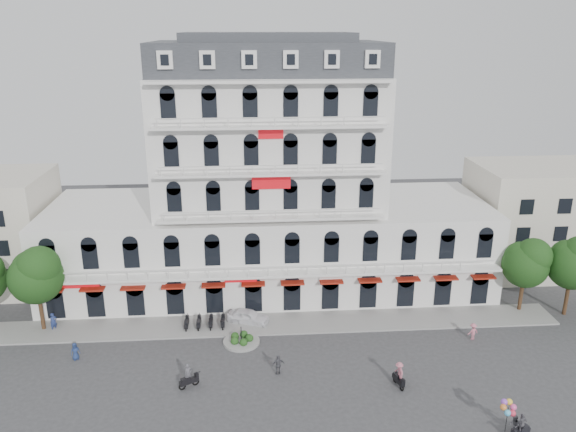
# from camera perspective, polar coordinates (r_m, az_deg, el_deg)

# --- Properties ---
(ground) EXTENTS (120.00, 120.00, 0.00)m
(ground) POSITION_cam_1_polar(r_m,az_deg,el_deg) (45.55, -0.87, -16.54)
(ground) COLOR #38383A
(ground) RESTS_ON ground
(sidewalk) EXTENTS (53.00, 4.00, 0.16)m
(sidewalk) POSITION_cam_1_polar(r_m,az_deg,el_deg) (53.11, -1.44, -10.88)
(sidewalk) COLOR gray
(sidewalk) RESTS_ON ground
(main_building) EXTENTS (45.00, 15.00, 25.80)m
(main_building) POSITION_cam_1_polar(r_m,az_deg,el_deg) (57.57, -1.94, 2.19)
(main_building) COLOR silver
(main_building) RESTS_ON ground
(flank_building_east) EXTENTS (14.00, 10.00, 12.00)m
(flank_building_east) POSITION_cam_1_polar(r_m,az_deg,el_deg) (68.59, 23.94, -0.19)
(flank_building_east) COLOR beige
(flank_building_east) RESTS_ON ground
(traffic_island) EXTENTS (3.20, 3.20, 1.60)m
(traffic_island) POSITION_cam_1_polar(r_m,az_deg,el_deg) (50.41, -4.76, -12.47)
(traffic_island) COLOR gray
(traffic_island) RESTS_ON ground
(parked_scooter_row) EXTENTS (4.40, 1.80, 1.10)m
(parked_scooter_row) POSITION_cam_1_polar(r_m,az_deg,el_deg) (53.12, -8.42, -11.19)
(parked_scooter_row) COLOR black
(parked_scooter_row) RESTS_ON ground
(tree_west_inner) EXTENTS (4.76, 4.76, 8.25)m
(tree_west_inner) POSITION_cam_1_polar(r_m,az_deg,el_deg) (54.40, -24.24, -5.32)
(tree_west_inner) COLOR #382314
(tree_west_inner) RESTS_ON ground
(tree_east_inner) EXTENTS (4.40, 4.37, 7.57)m
(tree_east_inner) POSITION_cam_1_polar(r_m,az_deg,el_deg) (57.84, 23.08, -4.26)
(tree_east_inner) COLOR #382314
(tree_east_inner) RESTS_ON ground
(tree_east_outer) EXTENTS (4.65, 4.65, 8.05)m
(tree_east_outer) POSITION_cam_1_polar(r_m,az_deg,el_deg) (58.85, 27.03, -4.10)
(tree_east_outer) COLOR #382314
(tree_east_outer) RESTS_ON ground
(parked_car) EXTENTS (4.24, 2.82, 1.34)m
(parked_car) POSITION_cam_1_polar(r_m,az_deg,el_deg) (53.23, -4.06, -10.13)
(parked_car) COLOR white
(parked_car) RESTS_ON ground
(rider_west) EXTENTS (1.55, 1.03, 2.05)m
(rider_west) POSITION_cam_1_polar(r_m,az_deg,el_deg) (45.16, -10.06, -15.83)
(rider_west) COLOR black
(rider_west) RESTS_ON ground
(rider_northeast) EXTENTS (1.61, 0.91, 2.00)m
(rider_northeast) POSITION_cam_1_polar(r_m,az_deg,el_deg) (42.87, 22.61, -19.16)
(rider_northeast) COLOR black
(rider_northeast) RESTS_ON ground
(rider_center) EXTENTS (0.83, 1.68, 2.11)m
(rider_center) POSITION_cam_1_polar(r_m,az_deg,el_deg) (45.31, 11.20, -15.45)
(rider_center) COLOR black
(rider_center) RESTS_ON ground
(pedestrian_left) EXTENTS (0.89, 0.79, 1.52)m
(pedestrian_left) POSITION_cam_1_polar(r_m,az_deg,el_deg) (50.94, -20.81, -12.73)
(pedestrian_left) COLOR navy
(pedestrian_left) RESTS_ON ground
(pedestrian_mid) EXTENTS (1.07, 0.63, 1.71)m
(pedestrian_mid) POSITION_cam_1_polar(r_m,az_deg,el_deg) (45.99, -0.99, -14.87)
(pedestrian_mid) COLOR #4E4E55
(pedestrian_mid) RESTS_ON ground
(pedestrian_right) EXTENTS (1.13, 0.84, 1.57)m
(pedestrian_right) POSITION_cam_1_polar(r_m,az_deg,el_deg) (53.05, 18.28, -11.08)
(pedestrian_right) COLOR #CD6D81
(pedestrian_right) RESTS_ON ground
(pedestrian_far) EXTENTS (0.76, 0.75, 1.77)m
(pedestrian_far) POSITION_cam_1_polar(r_m,az_deg,el_deg) (55.93, -22.72, -9.91)
(pedestrian_far) COLOR navy
(pedestrian_far) RESTS_ON ground
(balloon_vendor) EXTENTS (1.36, 1.27, 2.45)m
(balloon_vendor) POSITION_cam_1_polar(r_m,az_deg,el_deg) (42.85, 21.76, -18.48)
(balloon_vendor) COLOR #535259
(balloon_vendor) RESTS_ON ground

